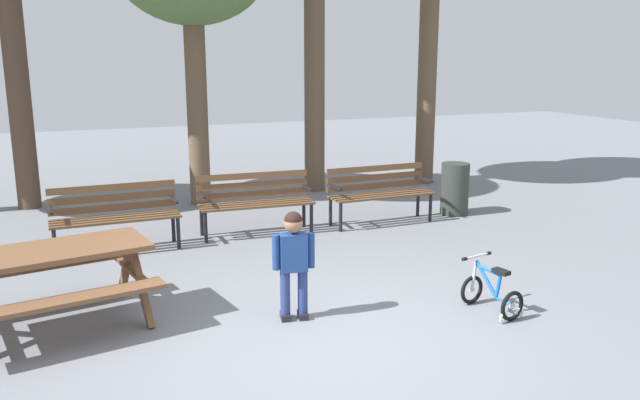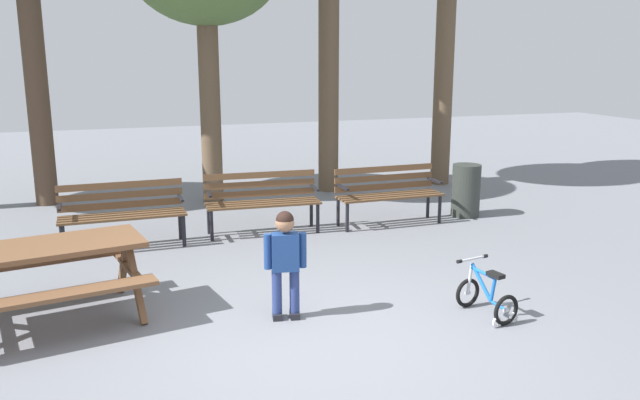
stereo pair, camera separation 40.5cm
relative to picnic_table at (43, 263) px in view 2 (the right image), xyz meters
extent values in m
plane|color=slate|center=(2.28, -1.27, -0.59)|extent=(36.00, 36.00, 0.00)
cube|color=brown|center=(0.00, 0.00, 0.15)|extent=(1.91, 1.08, 0.05)
cube|color=brown|center=(0.10, -0.54, -0.14)|extent=(1.81, 0.57, 0.04)
cube|color=brown|center=(-0.10, 0.54, -0.14)|extent=(1.81, 0.57, 0.04)
cube|color=brown|center=(0.81, -0.10, -0.24)|extent=(0.16, 0.57, 0.76)
cube|color=brown|center=(0.72, 0.39, -0.24)|extent=(0.16, 0.57, 0.76)
cube|color=brown|center=(0.77, 0.14, -0.17)|extent=(0.28, 1.10, 0.04)
cube|color=brown|center=(0.79, 2.43, -0.15)|extent=(1.60, 0.10, 0.03)
cube|color=brown|center=(0.79, 2.31, -0.15)|extent=(1.60, 0.10, 0.03)
cube|color=brown|center=(0.79, 2.19, -0.15)|extent=(1.60, 0.10, 0.03)
cube|color=brown|center=(0.79, 2.07, -0.15)|extent=(1.60, 0.10, 0.03)
cube|color=brown|center=(0.79, 2.47, -0.05)|extent=(1.60, 0.07, 0.09)
cube|color=brown|center=(0.79, 2.47, 0.08)|extent=(1.60, 0.07, 0.09)
cube|color=brown|center=(0.79, 2.47, 0.21)|extent=(1.60, 0.07, 0.09)
cylinder|color=black|center=(1.54, 2.10, -0.37)|extent=(0.05, 0.05, 0.44)
cylinder|color=black|center=(1.54, 2.46, -0.37)|extent=(0.05, 0.05, 0.44)
cube|color=black|center=(1.54, 2.28, 0.03)|extent=(0.05, 0.40, 0.03)
cylinder|color=black|center=(0.04, 2.08, -0.37)|extent=(0.05, 0.05, 0.44)
cylinder|color=black|center=(0.04, 2.44, -0.37)|extent=(0.05, 0.05, 0.44)
cube|color=black|center=(0.04, 2.26, 0.03)|extent=(0.05, 0.40, 0.03)
cube|color=brown|center=(2.70, 2.54, -0.15)|extent=(1.60, 0.16, 0.03)
cube|color=brown|center=(2.69, 2.42, -0.15)|extent=(1.60, 0.16, 0.03)
cube|color=brown|center=(2.69, 2.30, -0.15)|extent=(1.60, 0.16, 0.03)
cube|color=brown|center=(2.68, 2.18, -0.15)|extent=(1.60, 0.16, 0.03)
cube|color=brown|center=(2.70, 2.58, -0.05)|extent=(1.60, 0.13, 0.09)
cube|color=brown|center=(2.70, 2.58, 0.08)|extent=(1.60, 0.13, 0.09)
cube|color=brown|center=(2.70, 2.58, 0.21)|extent=(1.60, 0.13, 0.09)
cylinder|color=black|center=(3.43, 2.16, -0.37)|extent=(0.05, 0.05, 0.44)
cylinder|color=black|center=(3.45, 2.52, -0.37)|extent=(0.05, 0.05, 0.44)
cube|color=black|center=(3.44, 2.34, 0.03)|extent=(0.06, 0.40, 0.03)
cylinder|color=black|center=(1.93, 2.25, -0.37)|extent=(0.05, 0.05, 0.44)
cylinder|color=black|center=(1.95, 2.60, -0.37)|extent=(0.05, 0.05, 0.44)
cube|color=black|center=(1.94, 2.43, 0.03)|extent=(0.06, 0.40, 0.03)
cube|color=brown|center=(4.59, 2.42, -0.15)|extent=(1.60, 0.10, 0.03)
cube|color=brown|center=(4.59, 2.30, -0.15)|extent=(1.60, 0.10, 0.03)
cube|color=brown|center=(4.59, 2.18, -0.15)|extent=(1.60, 0.10, 0.03)
cube|color=brown|center=(4.59, 2.06, -0.15)|extent=(1.60, 0.10, 0.03)
cube|color=brown|center=(4.59, 2.46, -0.05)|extent=(1.60, 0.07, 0.09)
cube|color=brown|center=(4.59, 2.46, 0.08)|extent=(1.60, 0.07, 0.09)
cube|color=brown|center=(4.59, 2.46, 0.21)|extent=(1.60, 0.07, 0.09)
cylinder|color=black|center=(5.34, 2.09, -0.37)|extent=(0.05, 0.05, 0.44)
cylinder|color=black|center=(5.34, 2.45, -0.37)|extent=(0.05, 0.05, 0.44)
cube|color=black|center=(5.34, 2.27, 0.03)|extent=(0.05, 0.40, 0.03)
cylinder|color=black|center=(3.84, 2.07, -0.37)|extent=(0.05, 0.05, 0.44)
cylinder|color=black|center=(3.84, 2.43, -0.37)|extent=(0.05, 0.05, 0.44)
cube|color=black|center=(3.84, 2.25, 0.03)|extent=(0.05, 0.40, 0.03)
cylinder|color=navy|center=(2.25, -0.64, -0.35)|extent=(0.10, 0.10, 0.49)
cube|color=black|center=(2.25, -0.64, -0.56)|extent=(0.12, 0.17, 0.06)
cylinder|color=navy|center=(2.09, -0.61, -0.35)|extent=(0.10, 0.10, 0.49)
cube|color=black|center=(2.09, -0.61, -0.56)|extent=(0.12, 0.17, 0.06)
cube|color=navy|center=(2.17, -0.62, 0.08)|extent=(0.28, 0.19, 0.36)
sphere|color=#996B4C|center=(2.17, -0.62, 0.36)|extent=(0.18, 0.18, 0.18)
sphere|color=black|center=(2.17, -0.62, 0.39)|extent=(0.17, 0.17, 0.17)
cylinder|color=navy|center=(2.33, -0.65, 0.09)|extent=(0.07, 0.07, 0.34)
cylinder|color=navy|center=(2.01, -0.59, 0.09)|extent=(0.07, 0.07, 0.34)
torus|color=black|center=(3.98, -0.94, -0.44)|extent=(0.30, 0.10, 0.30)
cylinder|color=silver|center=(3.98, -0.94, -0.44)|extent=(0.06, 0.05, 0.04)
torus|color=black|center=(4.08, -1.45, -0.44)|extent=(0.30, 0.10, 0.30)
cylinder|color=silver|center=(4.08, -1.45, -0.44)|extent=(0.06, 0.05, 0.04)
torus|color=white|center=(3.97, -1.47, -0.54)|extent=(0.11, 0.05, 0.11)
torus|color=white|center=(4.19, -1.43, -0.54)|extent=(0.11, 0.05, 0.11)
cylinder|color=blue|center=(4.02, -1.12, -0.27)|extent=(0.10, 0.31, 0.32)
cylinder|color=blue|center=(4.05, -1.28, -0.29)|extent=(0.05, 0.08, 0.27)
cylinder|color=blue|center=(4.06, -1.35, -0.43)|extent=(0.07, 0.20, 0.05)
cylinder|color=silver|center=(3.98, -0.96, -0.28)|extent=(0.05, 0.08, 0.32)
cylinder|color=blue|center=(4.02, -1.14, -0.17)|extent=(0.09, 0.32, 0.05)
cube|color=black|center=(4.05, -1.30, -0.14)|extent=(0.12, 0.18, 0.04)
cylinder|color=silver|center=(3.99, -0.98, -0.07)|extent=(0.34, 0.09, 0.02)
cylinder|color=black|center=(3.82, -1.02, -0.07)|extent=(0.06, 0.05, 0.04)
cylinder|color=black|center=(4.15, -0.95, -0.07)|extent=(0.06, 0.05, 0.04)
cylinder|color=#2D332D|center=(5.94, 2.35, -0.18)|extent=(0.44, 0.44, 0.82)
cylinder|color=brown|center=(-0.34, 5.35, 1.47)|extent=(0.36, 0.36, 4.12)
cylinder|color=brown|center=(2.36, 4.61, 0.97)|extent=(0.34, 0.34, 3.13)
cylinder|color=brown|center=(4.56, 4.90, 1.65)|extent=(0.37, 0.37, 4.49)
cylinder|color=brown|center=(6.84, 4.79, 1.46)|extent=(0.36, 0.36, 4.11)
camera|label=1|loc=(0.22, -6.12, 1.91)|focal=36.27mm
camera|label=2|loc=(0.60, -6.26, 1.91)|focal=36.27mm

